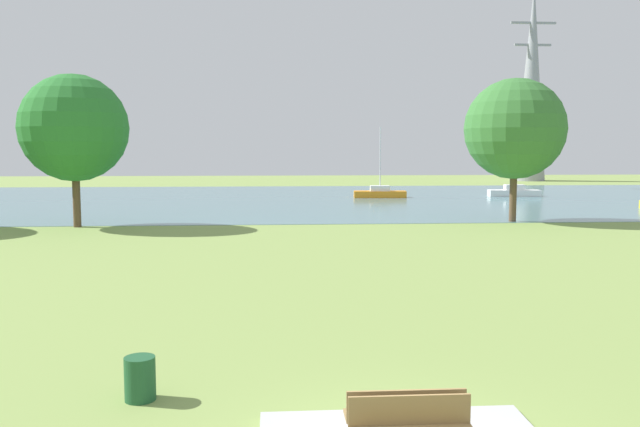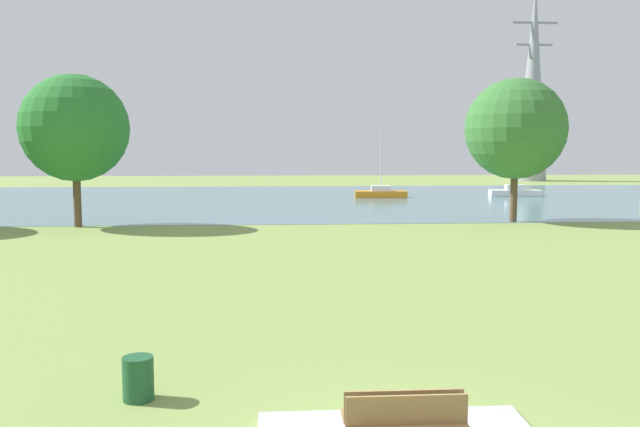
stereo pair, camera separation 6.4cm
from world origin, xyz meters
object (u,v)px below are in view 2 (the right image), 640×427
Objects in this scene: sailboat_white at (515,192)px; tree_east_near at (75,128)px; tree_west_far at (516,129)px; sailboat_orange at (381,193)px; litter_bin at (138,378)px; electricity_pylon at (533,83)px; bench_facing_water at (402,419)px.

tree_east_near is (-34.27, -22.21, 5.25)m from sailboat_white.
tree_east_near is at bearing -177.76° from tree_west_far.
sailboat_white is 41.18m from tree_east_near.
sailboat_white is at bearing 2.93° from sailboat_orange.
tree_west_far reaches higher than tree_east_near.
sailboat_white reaches higher than sailboat_orange.
tree_east_near reaches higher than litter_bin.
electricity_pylon is at bearing 47.70° from tree_east_near.
tree_west_far is at bearing 67.03° from bench_facing_water.
litter_bin is at bearing -121.55° from tree_west_far.
litter_bin is at bearing -117.12° from sailboat_white.
sailboat_orange is 30.71m from tree_east_near.
bench_facing_water is 0.20× the size of tree_west_far.
bench_facing_water is at bearing -112.97° from tree_west_far.
tree_east_near is (-8.97, 27.18, 5.32)m from litter_bin.
bench_facing_water is at bearing -112.02° from sailboat_white.
sailboat_white is 0.78× the size of tree_west_far.
tree_west_far is (-7.98, -21.18, 5.29)m from sailboat_white.
sailboat_orange is at bearing 103.82° from tree_west_far.
sailboat_white reaches higher than bench_facing_water.
bench_facing_water is 0.20× the size of tree_east_near.
sailboat_white is 23.24m from tree_west_far.
tree_east_near is (-13.37, 29.47, 5.25)m from bench_facing_water.
sailboat_white is 0.25× the size of electricity_pylon.
electricity_pylon is (38.53, 79.40, 13.30)m from litter_bin.
tree_east_near is at bearing -132.30° from electricity_pylon.
bench_facing_water is 89.52m from electricity_pylon.
tree_west_far reaches higher than bench_facing_water.
bench_facing_water is 32.78m from tree_east_near.
sailboat_white is (20.90, 51.68, -0.01)m from bench_facing_water.
tree_east_near is (-21.25, -21.54, 5.26)m from sailboat_orange.
sailboat_orange is at bearing 75.86° from litter_bin.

